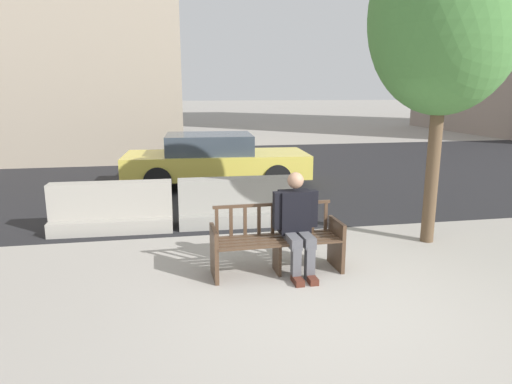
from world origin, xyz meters
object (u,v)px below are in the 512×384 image
(seated_person, at_px, (297,221))
(car_taxi_near, at_px, (215,160))
(jersey_barrier_left, at_px, (112,211))
(street_tree, at_px, (446,17))
(street_bench, at_px, (277,243))
(jersey_barrier_centre, at_px, (236,205))

(seated_person, xyz_separation_m, car_taxi_near, (-0.51, 5.72, -0.04))
(jersey_barrier_left, bearing_deg, street_tree, -16.65)
(car_taxi_near, bearing_deg, jersey_barrier_left, -121.20)
(seated_person, bearing_deg, street_bench, 169.00)
(jersey_barrier_centre, height_order, street_tree, street_tree)
(jersey_barrier_centre, distance_m, street_tree, 4.40)
(street_tree, height_order, car_taxi_near, street_tree)
(jersey_barrier_centre, distance_m, jersey_barrier_left, 2.11)
(street_tree, xyz_separation_m, car_taxi_near, (-2.88, 4.90, -2.70))
(seated_person, xyz_separation_m, jersey_barrier_centre, (-0.47, 2.31, -0.35))
(jersey_barrier_left, height_order, street_tree, street_tree)
(seated_person, relative_size, street_tree, 0.28)
(jersey_barrier_centre, relative_size, street_tree, 0.42)
(street_tree, bearing_deg, jersey_barrier_centre, 152.42)
(seated_person, height_order, jersey_barrier_left, seated_person)
(street_bench, distance_m, jersey_barrier_centre, 2.27)
(jersey_barrier_left, height_order, car_taxi_near, car_taxi_near)
(car_taxi_near, bearing_deg, street_bench, -87.41)
(jersey_barrier_left, relative_size, car_taxi_near, 0.44)
(street_bench, height_order, street_tree, street_tree)
(street_bench, xyz_separation_m, seated_person, (0.25, -0.05, 0.29))
(jersey_barrier_left, distance_m, car_taxi_near, 4.01)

